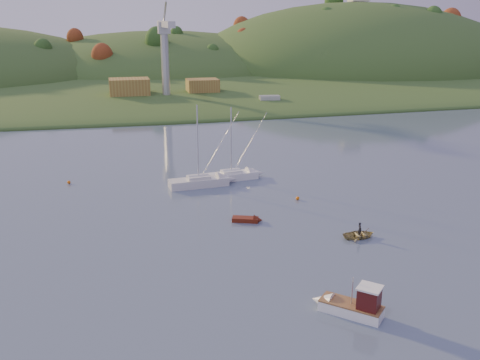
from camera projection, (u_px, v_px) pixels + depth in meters
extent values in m
plane|color=#3D4F65|center=(325.00, 357.00, 38.92)|extent=(500.00, 500.00, 0.00)
cube|color=#2E441B|center=(137.00, 69.00, 252.43)|extent=(620.00, 220.00, 1.50)
ellipsoid|color=#2E441B|center=(147.00, 86.00, 192.09)|extent=(640.00, 150.00, 7.00)
ellipsoid|color=#2E441B|center=(162.00, 73.00, 236.15)|extent=(140.00, 120.00, 36.00)
ellipsoid|color=#2E441B|center=(354.00, 71.00, 241.70)|extent=(150.00, 130.00, 60.00)
cube|color=slate|center=(177.00, 99.00, 152.97)|extent=(42.00, 16.00, 2.40)
cube|color=olive|center=(129.00, 87.00, 149.86)|extent=(11.00, 8.00, 4.80)
cube|color=olive|center=(203.00, 86.00, 155.72)|extent=(9.00, 7.00, 4.00)
cylinder|color=#B7B7BC|center=(165.00, 63.00, 147.44)|extent=(2.20, 2.20, 18.00)
cube|color=#B7B7BC|center=(164.00, 28.00, 144.65)|extent=(3.20, 3.20, 3.20)
cube|color=#B7B7BC|center=(168.00, 24.00, 136.01)|extent=(1.80, 18.00, 1.60)
cube|color=#B7B7BC|center=(162.00, 24.00, 149.00)|extent=(1.80, 10.00, 1.60)
cube|color=white|center=(351.00, 309.00, 44.44)|extent=(5.00, 4.94, 0.93)
cone|color=white|center=(322.00, 301.00, 45.69)|extent=(2.59, 2.59, 1.86)
cube|color=brown|center=(351.00, 304.00, 44.30)|extent=(5.03, 4.98, 0.12)
cube|color=#451110|center=(369.00, 299.00, 43.33)|extent=(2.27, 2.26, 1.86)
cube|color=white|center=(370.00, 288.00, 43.04)|extent=(2.56, 2.56, 0.16)
cylinder|color=silver|center=(352.00, 291.00, 43.94)|extent=(0.10, 0.10, 2.48)
cube|color=silver|center=(199.00, 182.00, 77.95)|extent=(8.80, 3.31, 1.18)
cube|color=silver|center=(199.00, 178.00, 77.76)|extent=(3.38, 2.21, 0.75)
cylinder|color=silver|center=(198.00, 143.00, 76.20)|extent=(0.18, 0.18, 10.76)
cylinder|color=silver|center=(199.00, 177.00, 77.69)|extent=(3.44, 0.42, 0.12)
cylinder|color=silver|center=(199.00, 176.00, 77.66)|extent=(3.03, 0.62, 0.36)
cube|color=white|center=(231.00, 176.00, 81.19)|extent=(8.23, 3.42, 1.10)
cube|color=white|center=(231.00, 172.00, 81.01)|extent=(3.20, 2.17, 0.70)
cylinder|color=silver|center=(231.00, 141.00, 79.57)|extent=(0.18, 0.18, 9.98)
cylinder|color=silver|center=(231.00, 171.00, 80.94)|extent=(3.18, 0.54, 0.12)
cylinder|color=white|center=(231.00, 170.00, 80.91)|extent=(2.82, 0.72, 0.36)
imported|color=tan|center=(359.00, 235.00, 59.86)|extent=(3.70, 2.69, 0.75)
imported|color=black|center=(360.00, 231.00, 59.73)|extent=(0.39, 0.59, 1.58)
cube|color=#591B0C|center=(245.00, 219.00, 64.65)|extent=(3.38, 2.30, 0.52)
cone|color=#591B0C|center=(258.00, 220.00, 64.46)|extent=(1.48, 1.57, 1.26)
cube|color=slate|center=(269.00, 105.00, 145.48)|extent=(13.13, 5.89, 1.63)
cube|color=#B7B7BC|center=(270.00, 100.00, 145.08)|extent=(5.71, 3.30, 2.18)
sphere|color=orange|center=(298.00, 198.00, 72.20)|extent=(0.50, 0.50, 0.50)
sphere|color=orange|center=(69.00, 182.00, 79.23)|extent=(0.50, 0.50, 0.50)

